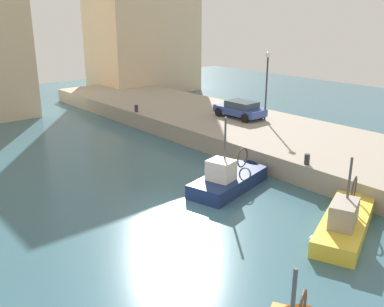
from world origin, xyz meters
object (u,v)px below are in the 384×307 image
(fishing_boat_yellow, at_px, (346,225))
(mooring_bollard_mid, at_px, (136,108))
(mooring_bollard_south, at_px, (307,159))
(quay_streetlamp, at_px, (267,75))
(fishing_boat_navy, at_px, (232,184))
(parked_car_blue, at_px, (240,109))

(fishing_boat_yellow, bearing_deg, mooring_bollard_mid, 82.58)
(mooring_bollard_south, bearing_deg, quay_streetlamp, 53.89)
(fishing_boat_navy, distance_m, quay_streetlamp, 11.03)
(fishing_boat_navy, relative_size, mooring_bollard_south, 10.76)
(fishing_boat_navy, height_order, quay_streetlamp, quay_streetlamp)
(mooring_bollard_mid, xyz_separation_m, quay_streetlamp, (5.65, -8.26, 2.98))
(parked_car_blue, distance_m, mooring_bollard_mid, 8.16)
(parked_car_blue, bearing_deg, mooring_bollard_south, -117.15)
(fishing_boat_navy, distance_m, parked_car_blue, 10.67)
(mooring_bollard_south, relative_size, quay_streetlamp, 0.11)
(fishing_boat_yellow, height_order, fishing_boat_navy, fishing_boat_navy)
(fishing_boat_navy, height_order, parked_car_blue, fishing_boat_navy)
(mooring_bollard_mid, relative_size, quay_streetlamp, 0.11)
(fishing_boat_navy, xyz_separation_m, mooring_bollard_mid, (2.97, 13.60, 1.35))
(fishing_boat_navy, bearing_deg, parked_car_blue, 42.04)
(fishing_boat_yellow, bearing_deg, quay_streetlamp, 54.84)
(parked_car_blue, relative_size, quay_streetlamp, 0.81)
(fishing_boat_yellow, bearing_deg, fishing_boat_navy, 93.34)
(fishing_boat_yellow, distance_m, quay_streetlamp, 14.96)
(quay_streetlamp, bearing_deg, mooring_bollard_mid, 124.39)
(fishing_boat_navy, relative_size, mooring_bollard_mid, 10.76)
(quay_streetlamp, bearing_deg, mooring_bollard_south, -126.11)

